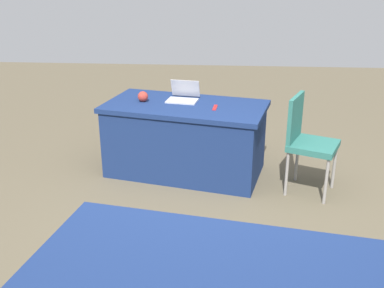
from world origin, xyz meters
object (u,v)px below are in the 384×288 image
(yarn_ball, at_px, (143,97))
(scissors_red, at_px, (215,107))
(chair_aisle, at_px, (307,138))
(laptop_silver, at_px, (183,97))
(table_foreground, at_px, (185,138))

(yarn_ball, height_order, scissors_red, yarn_ball)
(chair_aisle, bearing_deg, yarn_ball, -81.41)
(yarn_ball, relative_size, scissors_red, 0.61)
(laptop_silver, height_order, scissors_red, laptop_silver)
(table_foreground, distance_m, laptop_silver, 0.45)
(laptop_silver, distance_m, scissors_red, 0.43)
(table_foreground, xyz_separation_m, chair_aisle, (-1.22, 0.36, 0.18))
(table_foreground, bearing_deg, laptop_silver, -75.96)
(chair_aisle, bearing_deg, table_foreground, -83.52)
(laptop_silver, bearing_deg, table_foreground, 113.29)
(yarn_ball, distance_m, scissors_red, 0.80)
(chair_aisle, bearing_deg, scissors_red, -82.72)
(laptop_silver, xyz_separation_m, yarn_ball, (0.42, 0.08, 0.02))
(chair_aisle, distance_m, scissors_red, 0.96)
(table_foreground, bearing_deg, scissors_red, 161.40)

